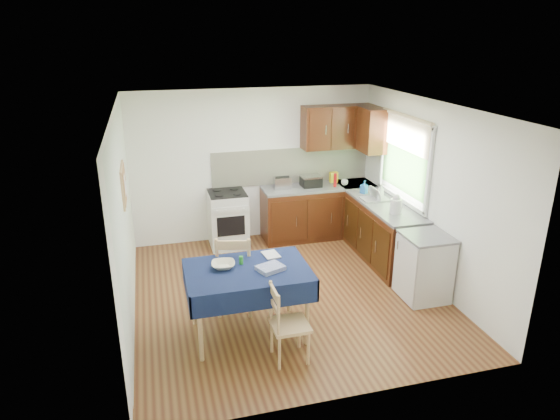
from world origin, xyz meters
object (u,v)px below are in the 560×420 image
object	(u,v)px
dining_table	(248,277)
dish_rack	(375,198)
kettle	(396,205)
toaster	(282,183)
chair_far	(235,271)
sandwich_press	(311,181)
chair_near	(286,322)

from	to	relation	value
dining_table	dish_rack	bearing A→B (deg)	15.05
dining_table	kettle	size ratio (longest dim) A/B	4.92
dining_table	toaster	distance (m)	2.84
chair_far	toaster	bearing A→B (deg)	-105.04
dining_table	kettle	bearing A→B (deg)	3.36
dish_rack	sandwich_press	bearing A→B (deg)	112.47
chair_near	sandwich_press	bearing A→B (deg)	-22.97
dish_rack	kettle	size ratio (longest dim) A/B	1.43
dish_rack	kettle	xyz separation A→B (m)	(0.02, -0.63, 0.10)
dish_rack	chair_far	bearing A→B (deg)	-170.11
dining_table	chair_far	bearing A→B (deg)	75.77
toaster	chair_far	bearing A→B (deg)	-115.44
kettle	dish_rack	bearing A→B (deg)	91.84
chair_far	kettle	world-z (taller)	kettle
chair_far	kettle	xyz separation A→B (m)	(2.42, 0.54, 0.47)
dish_rack	kettle	bearing A→B (deg)	-104.27
chair_far	chair_near	bearing A→B (deg)	121.97
dining_table	dish_rack	size ratio (longest dim) A/B	3.44
dining_table	toaster	size ratio (longest dim) A/B	4.96
chair_near	dish_rack	world-z (taller)	dish_rack
chair_near	kettle	xyz separation A→B (m)	(2.07, 1.64, 0.56)
dining_table	toaster	world-z (taller)	toaster
chair_far	chair_near	distance (m)	1.16
chair_far	dish_rack	bearing A→B (deg)	-139.62
chair_far	sandwich_press	bearing A→B (deg)	-114.27
toaster	dining_table	bearing A→B (deg)	-109.14
chair_far	toaster	distance (m)	2.42
chair_far	dish_rack	world-z (taller)	dish_rack
dish_rack	dining_table	bearing A→B (deg)	-160.19
chair_near	sandwich_press	xyz separation A→B (m)	(1.32, 3.18, 0.53)
toaster	sandwich_press	xyz separation A→B (m)	(0.50, 0.01, -0.01)
dining_table	sandwich_press	world-z (taller)	sandwich_press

